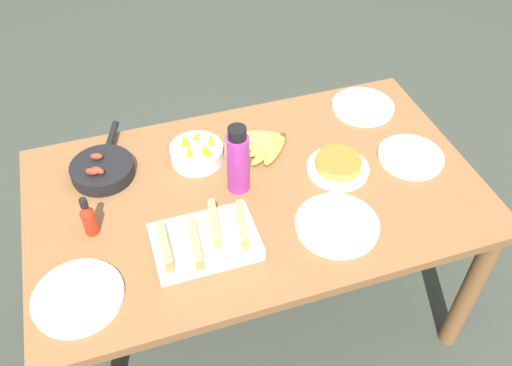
# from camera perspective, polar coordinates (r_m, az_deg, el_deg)

# --- Properties ---
(ground_plane) EXTENTS (14.00, 14.00, 0.00)m
(ground_plane) POSITION_cam_1_polar(r_m,az_deg,el_deg) (2.40, 0.00, -12.73)
(ground_plane) COLOR #383D33
(dining_table) EXTENTS (1.52, 0.90, 0.72)m
(dining_table) POSITION_cam_1_polar(r_m,az_deg,el_deg) (1.90, 0.00, -2.68)
(dining_table) COLOR brown
(dining_table) RESTS_ON ground_plane
(banana_bunch) EXTENTS (0.21, 0.22, 0.04)m
(banana_bunch) POSITION_cam_1_polar(r_m,az_deg,el_deg) (1.97, 1.20, 4.06)
(banana_bunch) COLOR gold
(banana_bunch) RESTS_ON dining_table
(melon_tray) EXTENTS (0.32, 0.22, 0.10)m
(melon_tray) POSITION_cam_1_polar(r_m,az_deg,el_deg) (1.65, -5.38, -6.06)
(melon_tray) COLOR silver
(melon_tray) RESTS_ON dining_table
(skillet) EXTENTS (0.22, 0.34, 0.08)m
(skillet) POSITION_cam_1_polar(r_m,az_deg,el_deg) (1.94, -15.83, 1.43)
(skillet) COLOR black
(skillet) RESTS_ON dining_table
(frittata_plate_center) EXTENTS (0.22, 0.22, 0.05)m
(frittata_plate_center) POSITION_cam_1_polar(r_m,az_deg,el_deg) (1.91, 8.59, 1.92)
(frittata_plate_center) COLOR white
(frittata_plate_center) RESTS_ON dining_table
(empty_plate_near_front) EXTENTS (0.23, 0.23, 0.02)m
(empty_plate_near_front) POSITION_cam_1_polar(r_m,az_deg,el_deg) (2.02, 15.97, 2.68)
(empty_plate_near_front) COLOR white
(empty_plate_near_front) RESTS_ON dining_table
(empty_plate_far_left) EXTENTS (0.27, 0.27, 0.02)m
(empty_plate_far_left) POSITION_cam_1_polar(r_m,az_deg,el_deg) (1.73, 8.51, -4.37)
(empty_plate_far_left) COLOR white
(empty_plate_far_left) RESTS_ON dining_table
(empty_plate_far_right) EXTENTS (0.26, 0.26, 0.02)m
(empty_plate_far_right) POSITION_cam_1_polar(r_m,az_deg,el_deg) (1.63, -18.23, -11.35)
(empty_plate_far_right) COLOR white
(empty_plate_far_right) RESTS_ON dining_table
(empty_plate_mid_edge) EXTENTS (0.25, 0.25, 0.02)m
(empty_plate_mid_edge) POSITION_cam_1_polar(r_m,az_deg,el_deg) (2.21, 11.18, 7.90)
(empty_plate_mid_edge) COLOR white
(empty_plate_mid_edge) RESTS_ON dining_table
(fruit_bowl_mango) EXTENTS (0.19, 0.19, 0.12)m
(fruit_bowl_mango) POSITION_cam_1_polar(r_m,az_deg,el_deg) (1.93, -6.25, 3.21)
(fruit_bowl_mango) COLOR white
(fruit_bowl_mango) RESTS_ON dining_table
(water_bottle) EXTENTS (0.08, 0.08, 0.26)m
(water_bottle) POSITION_cam_1_polar(r_m,az_deg,el_deg) (1.76, -1.91, 2.37)
(water_bottle) COLOR #992D89
(water_bottle) RESTS_ON dining_table
(hot_sauce_bottle) EXTENTS (0.04, 0.04, 0.15)m
(hot_sauce_bottle) POSITION_cam_1_polar(r_m,az_deg,el_deg) (1.74, -17.21, -3.57)
(hot_sauce_bottle) COLOR #B72814
(hot_sauce_bottle) RESTS_ON dining_table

